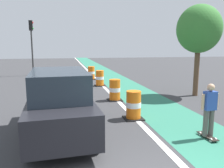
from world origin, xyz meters
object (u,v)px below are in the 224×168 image
at_px(traffic_barrel_front, 134,105).
at_px(traffic_light_corner, 32,38).
at_px(traffic_barrel_back, 100,78).
at_px(traffic_barrel_far, 91,73).
at_px(skateboarder_on_lane, 209,109).
at_px(parked_suv_nearest, 60,103).
at_px(street_tree_sidewalk, 199,29).
at_px(traffic_barrel_mid, 115,90).

height_order(traffic_barrel_front, traffic_light_corner, traffic_light_corner).
bearing_deg(traffic_barrel_back, traffic_barrel_far, 93.57).
distance_m(traffic_barrel_far, traffic_light_corner, 6.94).
bearing_deg(skateboarder_on_lane, parked_suv_nearest, 163.97).
height_order(traffic_light_corner, street_tree_sidewalk, traffic_light_corner).
bearing_deg(traffic_barrel_far, skateboarder_on_lane, -81.43).
height_order(traffic_barrel_front, street_tree_sidewalk, street_tree_sidewalk).
relative_size(parked_suv_nearest, traffic_light_corner, 0.92).
relative_size(skateboarder_on_lane, traffic_barrel_mid, 1.55).
bearing_deg(traffic_barrel_mid, street_tree_sidewalk, 2.15).
bearing_deg(traffic_barrel_mid, traffic_barrel_back, 91.08).
height_order(traffic_barrel_far, traffic_light_corner, traffic_light_corner).
distance_m(skateboarder_on_lane, traffic_barrel_back, 10.02).
bearing_deg(traffic_barrel_far, traffic_barrel_mid, -87.86).
bearing_deg(traffic_light_corner, street_tree_sidewalk, -48.00).
relative_size(traffic_barrel_back, street_tree_sidewalk, 0.22).
bearing_deg(traffic_barrel_far, traffic_barrel_back, -86.43).
relative_size(traffic_barrel_back, traffic_barrel_far, 1.00).
height_order(traffic_barrel_front, traffic_barrel_far, same).
relative_size(skateboarder_on_lane, traffic_light_corner, 0.33).
height_order(traffic_barrel_mid, traffic_barrel_far, same).
bearing_deg(skateboarder_on_lane, traffic_barrel_front, 125.93).
height_order(skateboarder_on_lane, traffic_barrel_far, skateboarder_on_lane).
relative_size(traffic_barrel_mid, traffic_barrel_back, 1.00).
distance_m(traffic_light_corner, street_tree_sidewalk, 15.09).
xyz_separation_m(traffic_barrel_front, traffic_barrel_back, (-0.12, 7.57, 0.00)).
bearing_deg(traffic_light_corner, parked_suv_nearest, -80.24).
height_order(traffic_barrel_back, street_tree_sidewalk, street_tree_sidewalk).
height_order(skateboarder_on_lane, traffic_barrel_mid, skateboarder_on_lane).
relative_size(parked_suv_nearest, traffic_barrel_mid, 4.30).
xyz_separation_m(parked_suv_nearest, traffic_barrel_back, (2.62, 8.59, -0.50)).
height_order(skateboarder_on_lane, traffic_light_corner, traffic_light_corner).
xyz_separation_m(parked_suv_nearest, traffic_light_corner, (-2.67, 15.54, 2.47)).
bearing_deg(traffic_barrel_mid, traffic_light_corner, 115.26).
bearing_deg(street_tree_sidewalk, traffic_light_corner, 132.00).
relative_size(parked_suv_nearest, traffic_barrel_back, 4.30).
height_order(parked_suv_nearest, traffic_barrel_mid, parked_suv_nearest).
distance_m(traffic_barrel_front, traffic_barrel_back, 7.57).
bearing_deg(traffic_barrel_mid, traffic_barrel_front, -89.32).
distance_m(skateboarder_on_lane, traffic_light_corner, 18.41).
relative_size(traffic_barrel_front, street_tree_sidewalk, 0.22).
bearing_deg(traffic_light_corner, traffic_barrel_mid, -64.74).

